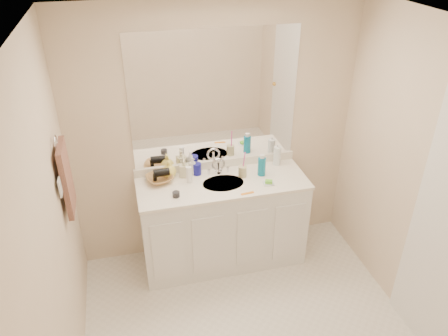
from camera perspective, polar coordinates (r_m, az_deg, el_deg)
name	(u,v)px	position (r m, az deg, el deg)	size (l,w,h in m)	color
ceiling	(270,34)	(2.37, 6.01, 17.06)	(2.60, 2.60, 0.02)	white
wall_back	(215,136)	(3.96, -1.15, 4.17)	(2.60, 0.02, 2.40)	beige
wall_left	(51,253)	(2.82, -21.63, -10.24)	(0.02, 2.60, 2.40)	beige
wall_right	(433,194)	(3.47, 25.58, -3.05)	(0.02, 2.60, 2.40)	beige
vanity_cabinet	(223,223)	(4.14, -0.17, -7.18)	(1.50, 0.55, 0.85)	white
countertop	(223,183)	(3.89, -0.18, -2.00)	(1.52, 0.57, 0.03)	white
backsplash	(216,164)	(4.08, -1.06, 0.53)	(1.52, 0.03, 0.08)	white
sink_basin	(223,184)	(3.87, -0.11, -2.12)	(0.37, 0.37, 0.02)	silver
faucet	(218,168)	(3.98, -0.74, 0.03)	(0.02, 0.02, 0.11)	silver
mirror	(215,99)	(3.81, -1.18, 9.01)	(1.48, 0.01, 1.20)	white
blue_mug	(197,169)	(3.97, -3.56, -0.11)	(0.08, 0.08, 0.11)	navy
tan_cup	(243,171)	(3.94, 2.44, -0.44)	(0.08, 0.08, 0.10)	#BAB383
toothbrush	(244,162)	(3.89, 2.61, 0.83)	(0.01, 0.01, 0.20)	#ED3EAC
mouthwash_bottle	(262,167)	(3.96, 4.95, 0.19)	(0.07, 0.07, 0.17)	#0D769D
clear_pump_bottle	(277,156)	(4.14, 6.95, 1.60)	(0.07, 0.07, 0.18)	white
soap_dish	(269,183)	(3.86, 5.85, -2.02)	(0.09, 0.07, 0.01)	silver
green_soap	(269,182)	(3.85, 5.87, -1.79)	(0.06, 0.05, 0.02)	#61C22F
orange_comb	(247,193)	(3.72, 3.09, -3.31)	(0.11, 0.02, 0.00)	orange
dark_jar	(176,194)	(3.69, -6.28, -3.44)	(0.06, 0.06, 0.04)	black
extra_white_bottle	(189,175)	(3.85, -4.60, -0.87)	(0.05, 0.05, 0.15)	white
soap_bottle_white	(193,166)	(3.96, -4.12, 0.26)	(0.06, 0.06, 0.17)	white
soap_bottle_cream	(184,168)	(3.94, -5.20, 0.03)	(0.08, 0.08, 0.17)	beige
soap_bottle_yellow	(169,169)	(3.95, -7.18, -0.12)	(0.12, 0.12, 0.16)	#F8E360
wicker_basket	(160,179)	(3.91, -8.40, -1.40)	(0.23, 0.23, 0.06)	#AC7C45
hair_dryer	(161,173)	(3.88, -8.17, -0.59)	(0.07, 0.07, 0.14)	black
towel_ring	(56,142)	(3.29, -21.12, 3.16)	(0.11, 0.11, 0.01)	silver
hand_towel	(66,178)	(3.42, -19.88, -1.27)	(0.04, 0.32, 0.55)	brown
switch_plate	(60,187)	(3.23, -20.62, -2.35)	(0.01, 0.09, 0.13)	silver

